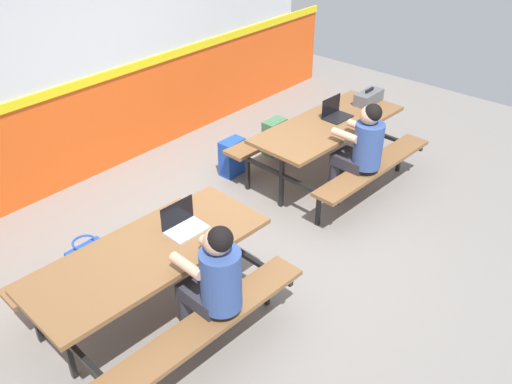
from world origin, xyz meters
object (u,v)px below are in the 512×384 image
(student_further, at_px, (361,147))
(tote_bag_bright, at_px, (88,262))
(picnic_table_left, at_px, (151,268))
(laptop_dark, at_px, (335,113))
(backpack_dark, at_px, (274,137))
(picnic_table_right, at_px, (328,136))
(toolbox_grey, at_px, (369,97))
(laptop_silver, at_px, (183,224))
(student_nearer, at_px, (214,279))
(satchel_spare, at_px, (232,157))

(student_further, bearing_deg, tote_bag_bright, 157.01)
(picnic_table_left, distance_m, laptop_dark, 2.97)
(picnic_table_left, bearing_deg, student_further, -5.59)
(picnic_table_left, height_order, backpack_dark, picnic_table_left)
(picnic_table_right, bearing_deg, student_further, -109.86)
(tote_bag_bright, bearing_deg, picnic_table_right, -11.41)
(toolbox_grey, bearing_deg, tote_bag_bright, 170.45)
(laptop_silver, bearing_deg, toolbox_grey, 4.35)
(backpack_dark, relative_size, tote_bag_bright, 1.02)
(backpack_dark, bearing_deg, student_nearer, -147.83)
(student_nearer, xyz_separation_m, satchel_spare, (2.05, 1.78, -0.49))
(toolbox_grey, height_order, tote_bag_bright, toolbox_grey)
(picnic_table_left, xyz_separation_m, student_further, (2.59, -0.25, 0.13))
(picnic_table_right, bearing_deg, tote_bag_bright, 168.59)
(toolbox_grey, distance_m, tote_bag_bright, 3.71)
(laptop_silver, distance_m, satchel_spare, 2.24)
(picnic_table_left, xyz_separation_m, picnic_table_right, (2.79, 0.30, 0.00))
(student_further, distance_m, tote_bag_bright, 2.92)
(toolbox_grey, xyz_separation_m, satchel_spare, (-1.37, 0.96, -0.60))
(backpack_dark, height_order, tote_bag_bright, backpack_dark)
(toolbox_grey, bearing_deg, laptop_dark, 173.98)
(backpack_dark, bearing_deg, laptop_dark, -88.18)
(toolbox_grey, bearing_deg, backpack_dark, 123.91)
(picnic_table_left, relative_size, backpack_dark, 4.41)
(picnic_table_left, distance_m, tote_bag_bright, 0.95)
(student_nearer, relative_size, backpack_dark, 2.74)
(laptop_dark, bearing_deg, student_nearer, -162.50)
(student_nearer, distance_m, satchel_spare, 2.76)
(picnic_table_left, distance_m, satchel_spare, 2.52)
(student_nearer, relative_size, satchel_spare, 2.74)
(laptop_silver, distance_m, toolbox_grey, 3.18)
(student_nearer, bearing_deg, satchel_spare, 41.06)
(picnic_table_left, distance_m, backpack_dark, 3.18)
(picnic_table_right, relative_size, satchel_spare, 4.41)
(picnic_table_left, bearing_deg, student_nearer, -77.14)
(student_nearer, height_order, backpack_dark, student_nearer)
(student_nearer, bearing_deg, backpack_dark, 32.17)
(laptop_dark, bearing_deg, satchel_spare, 130.84)
(laptop_dark, distance_m, backpack_dark, 1.04)
(laptop_silver, bearing_deg, picnic_table_right, 6.48)
(student_further, xyz_separation_m, satchel_spare, (-0.41, 1.47, -0.49))
(student_nearer, height_order, laptop_dark, student_nearer)
(picnic_table_right, bearing_deg, laptop_silver, -173.52)
(student_nearer, height_order, laptop_silver, student_nearer)
(student_nearer, distance_m, tote_bag_bright, 1.53)
(picnic_table_right, distance_m, student_further, 0.60)
(student_further, relative_size, laptop_dark, 3.67)
(laptop_silver, height_order, tote_bag_bright, laptop_silver)
(satchel_spare, bearing_deg, student_further, -74.38)
(student_further, bearing_deg, laptop_dark, 58.05)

